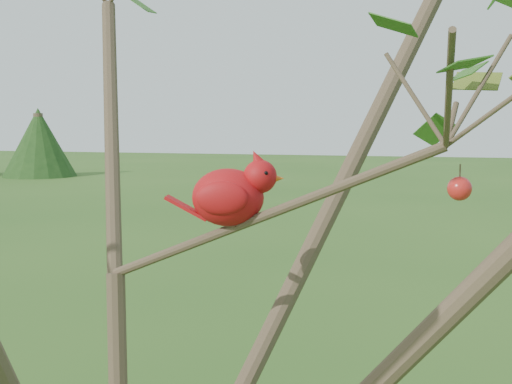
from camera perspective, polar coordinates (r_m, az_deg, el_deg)
crabapple_tree at (r=1.22m, az=-10.72°, el=0.05°), size 2.35×2.05×2.95m
cardinal at (r=1.26m, az=-1.95°, el=-0.18°), size 0.21×0.12×0.15m
distant_trees at (r=25.25m, az=11.80°, el=4.11°), size 41.35×14.07×3.14m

